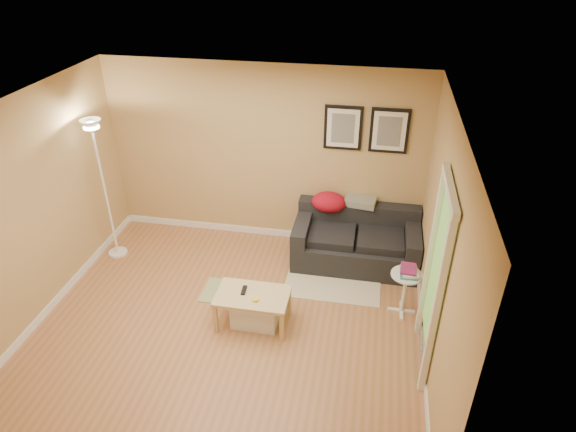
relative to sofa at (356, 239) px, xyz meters
The scene contains 24 objects.
floor 2.09m from the sofa, 132.05° to the right, with size 4.50×4.50×0.00m, color #AE6C4A.
ceiling 3.03m from the sofa, 132.05° to the right, with size 4.50×4.50×0.00m, color white.
wall_back 1.73m from the sofa, 161.19° to the left, with size 4.50×4.50×0.00m, color tan.
wall_front 3.90m from the sofa, 111.35° to the right, with size 4.50×4.50×0.00m, color tan.
wall_left 4.05m from the sofa, 157.15° to the right, with size 4.00×4.00×0.00m, color tan.
wall_right 1.99m from the sofa, 60.38° to the right, with size 4.00×4.00×0.00m, color tan.
baseboard_back 1.49m from the sofa, 161.57° to the left, with size 4.50×0.02×0.10m, color white.
baseboard_left 3.94m from the sofa, 157.09° to the right, with size 0.02×4.00×0.10m, color white.
baseboard_right 1.78m from the sofa, 60.66° to the right, with size 0.02×4.00×0.10m, color white.
sofa is the anchor object (origin of this frame).
red_throw 0.64m from the sofa, 148.48° to the left, with size 0.48×0.36×0.28m, color #A30F2D, non-canonical shape.
plaid_throw 0.53m from the sofa, 88.68° to the left, with size 0.42×0.26×0.10m, color tan, non-canonical shape.
framed_print_left 1.52m from the sofa, 123.99° to the left, with size 0.50×0.04×0.60m, color black, non-canonical shape.
framed_print_right 1.52m from the sofa, 56.01° to the left, with size 0.50×0.04×0.60m, color black, non-canonical shape.
area_rug 0.69m from the sofa, 115.31° to the right, with size 1.25×0.85×0.01m, color beige.
green_runner 1.87m from the sofa, 147.32° to the right, with size 0.70×0.50×0.01m, color #668C4C.
coffee_table 1.84m from the sofa, 126.94° to the right, with size 0.85×0.52×0.42m, color #D0B17F, non-canonical shape.
remote_control 1.87m from the sofa, 130.58° to the right, with size 0.05×0.16×0.02m, color black.
tape_roll 1.88m from the sofa, 123.64° to the right, with size 0.07×0.07×0.03m, color yellow.
storage_bin 1.82m from the sofa, 126.62° to the right, with size 0.55×0.40×0.34m, color white, non-canonical shape.
side_table 1.15m from the sofa, 56.00° to the right, with size 0.37×0.37×0.57m, color white, non-canonical shape.
book_stack 1.17m from the sofa, 54.82° to the right, with size 0.20×0.27×0.08m, color teal, non-canonical shape.
floor_lamp 3.46m from the sofa, behind, with size 0.26×0.26×2.03m, color white, non-canonical shape.
doorway 1.98m from the sofa, 63.98° to the right, with size 0.12×1.01×2.13m, color white, non-canonical shape.
Camera 1 is at (1.49, -4.25, 4.13)m, focal length 30.91 mm.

